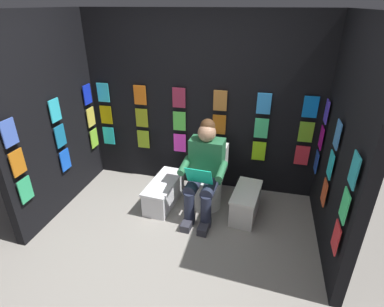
# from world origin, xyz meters

# --- Properties ---
(ground_plane) EXTENTS (30.00, 30.00, 0.00)m
(ground_plane) POSITION_xyz_m (0.00, 0.00, 0.00)
(ground_plane) COLOR gray
(display_wall_back) EXTENTS (3.18, 0.14, 2.31)m
(display_wall_back) POSITION_xyz_m (-0.00, -1.77, 1.15)
(display_wall_back) COLOR black
(display_wall_back) RESTS_ON ground
(display_wall_left) EXTENTS (0.14, 1.72, 2.31)m
(display_wall_left) POSITION_xyz_m (-1.59, -0.86, 1.15)
(display_wall_left) COLOR black
(display_wall_left) RESTS_ON ground
(display_wall_right) EXTENTS (0.14, 1.72, 2.31)m
(display_wall_right) POSITION_xyz_m (1.59, -0.86, 1.15)
(display_wall_right) COLOR black
(display_wall_right) RESTS_ON ground
(toilet) EXTENTS (0.42, 0.56, 0.77)m
(toilet) POSITION_xyz_m (-0.22, -1.27, 0.33)
(toilet) COLOR white
(toilet) RESTS_ON ground
(person_reading) EXTENTS (0.54, 0.70, 1.19)m
(person_reading) POSITION_xyz_m (-0.21, -1.04, 0.60)
(person_reading) COLOR #286B42
(person_reading) RESTS_ON ground
(comic_longbox_near) EXTENTS (0.36, 0.64, 0.36)m
(comic_longbox_near) POSITION_xyz_m (-0.72, -1.10, 0.18)
(comic_longbox_near) COLOR white
(comic_longbox_near) RESTS_ON ground
(comic_longbox_far) EXTENTS (0.37, 0.77, 0.33)m
(comic_longbox_far) POSITION_xyz_m (0.33, -1.12, 0.16)
(comic_longbox_far) COLOR silver
(comic_longbox_far) RESTS_ON ground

